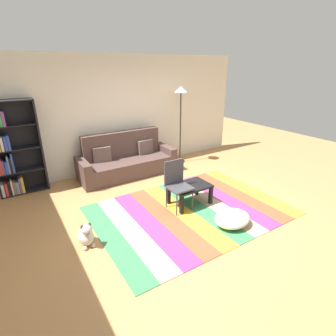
% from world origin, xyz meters
% --- Properties ---
extents(ground_plane, '(14.00, 14.00, 0.00)m').
position_xyz_m(ground_plane, '(0.00, 0.00, 0.00)').
color(ground_plane, '#B27F4C').
extents(back_wall, '(6.80, 0.10, 2.70)m').
position_xyz_m(back_wall, '(0.00, 2.55, 1.35)').
color(back_wall, silver).
rests_on(back_wall, ground_plane).
extents(rug, '(3.36, 2.38, 0.01)m').
position_xyz_m(rug, '(0.15, -0.15, 0.01)').
color(rug, '#387F4C').
rests_on(rug, ground_plane).
extents(couch, '(2.26, 0.80, 1.00)m').
position_xyz_m(couch, '(-0.11, 2.02, 0.34)').
color(couch, '#4C3833').
rests_on(couch, ground_plane).
extents(bookshelf, '(0.90, 0.28, 1.87)m').
position_xyz_m(bookshelf, '(-2.40, 2.31, 0.89)').
color(bookshelf, black).
rests_on(bookshelf, ground_plane).
extents(coffee_table, '(0.75, 0.50, 0.38)m').
position_xyz_m(coffee_table, '(0.28, 0.06, 0.32)').
color(coffee_table, black).
rests_on(coffee_table, rug).
extents(pouf, '(0.62, 0.50, 0.24)m').
position_xyz_m(pouf, '(0.44, -0.89, 0.13)').
color(pouf, white).
rests_on(pouf, rug).
extents(dog, '(0.22, 0.35, 0.40)m').
position_xyz_m(dog, '(-1.72, -0.11, 0.16)').
color(dog, beige).
rests_on(dog, ground_plane).
extents(standing_lamp, '(0.32, 0.32, 1.96)m').
position_xyz_m(standing_lamp, '(1.45, 2.06, 1.64)').
color(standing_lamp, black).
rests_on(standing_lamp, ground_plane).
extents(tv_remote, '(0.13, 0.15, 0.02)m').
position_xyz_m(tv_remote, '(0.18, 0.09, 0.40)').
color(tv_remote, black).
rests_on(tv_remote, coffee_table).
extents(folding_chair, '(0.40, 0.40, 0.90)m').
position_xyz_m(folding_chair, '(0.00, 0.09, 0.53)').
color(folding_chair, '#38383D').
rests_on(folding_chair, ground_plane).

